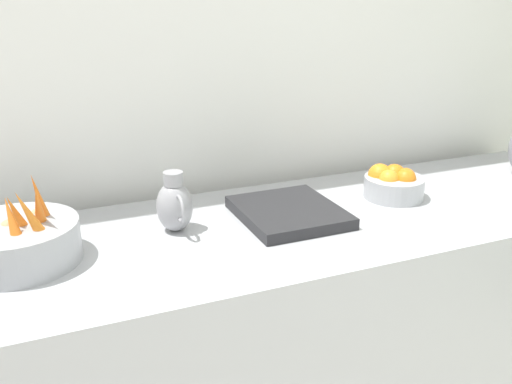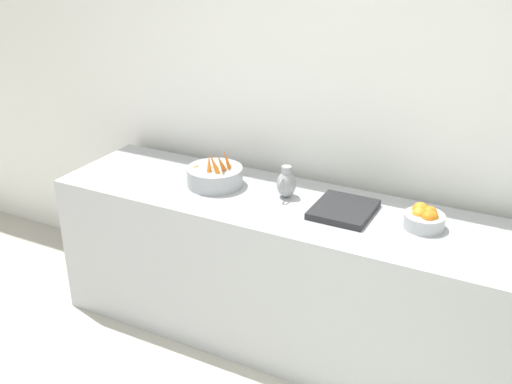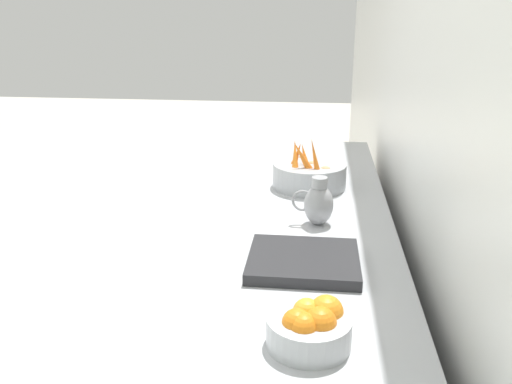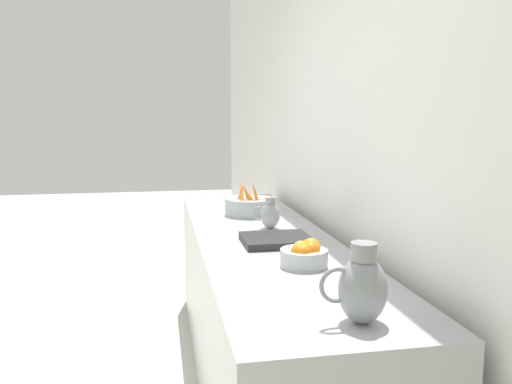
# 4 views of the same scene
# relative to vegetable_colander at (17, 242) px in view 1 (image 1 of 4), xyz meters

# --- Properties ---
(tile_wall_left) EXTENTS (0.10, 9.38, 3.00)m
(tile_wall_left) POSITION_rel_vegetable_colander_xyz_m (-0.43, 1.07, 0.56)
(tile_wall_left) COLOR white
(tile_wall_left) RESTS_ON ground_plane
(prep_counter) EXTENTS (0.71, 2.89, 0.88)m
(prep_counter) POSITION_rel_vegetable_colander_xyz_m (0.03, 0.57, -0.50)
(prep_counter) COLOR #ADAFB5
(prep_counter) RESTS_ON ground_plane
(vegetable_colander) EXTENTS (0.32, 0.32, 0.24)m
(vegetable_colander) POSITION_rel_vegetable_colander_xyz_m (0.00, 0.00, 0.00)
(vegetable_colander) COLOR #9EA0A5
(vegetable_colander) RESTS_ON prep_counter
(orange_bowl) EXTENTS (0.20, 0.20, 0.11)m
(orange_bowl) POSITION_rel_vegetable_colander_xyz_m (-0.03, 1.19, -0.01)
(orange_bowl) COLOR #ADAFB5
(orange_bowl) RESTS_ON prep_counter
(metal_pitcher_short) EXTENTS (0.15, 0.11, 0.18)m
(metal_pitcher_short) POSITION_rel_vegetable_colander_xyz_m (-0.04, 0.43, 0.02)
(metal_pitcher_short) COLOR #939399
(metal_pitcher_short) RESTS_ON prep_counter
(counter_sink_basin) EXTENTS (0.34, 0.30, 0.04)m
(counter_sink_basin) POSITION_rel_vegetable_colander_xyz_m (-0.00, 0.79, -0.04)
(counter_sink_basin) COLOR #232326
(counter_sink_basin) RESTS_ON prep_counter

